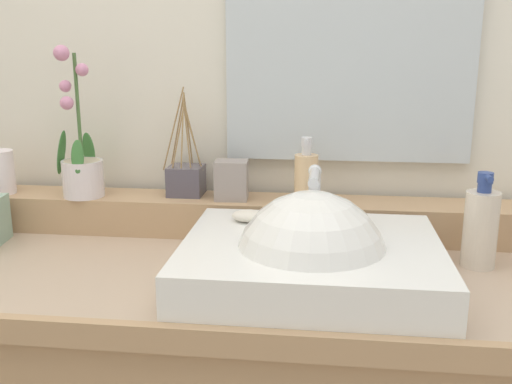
{
  "coord_description": "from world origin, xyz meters",
  "views": [
    {
      "loc": [
        0.2,
        -1.07,
        1.3
      ],
      "look_at": [
        0.07,
        -0.02,
        1.04
      ],
      "focal_mm": 41.2,
      "sensor_mm": 36.0,
      "label": 1
    }
  ],
  "objects_px": {
    "trinket_box": "(231,180)",
    "lotion_bottle": "(481,227)",
    "sink_basin": "(311,265)",
    "soap_bar": "(249,216)",
    "soap_dispenser": "(306,177)",
    "reed_diffuser": "(186,179)",
    "potted_plant": "(81,164)"
  },
  "relations": [
    {
      "from": "trinket_box",
      "to": "lotion_bottle",
      "type": "distance_m",
      "value": 0.53
    },
    {
      "from": "sink_basin",
      "to": "soap_bar",
      "type": "xyz_separation_m",
      "value": [
        -0.13,
        0.12,
        0.05
      ]
    },
    {
      "from": "soap_bar",
      "to": "soap_dispenser",
      "type": "relative_size",
      "value": 0.48
    },
    {
      "from": "soap_dispenser",
      "to": "reed_diffuser",
      "type": "relative_size",
      "value": 0.59
    },
    {
      "from": "soap_bar",
      "to": "trinket_box",
      "type": "distance_m",
      "value": 0.17
    },
    {
      "from": "soap_bar",
      "to": "potted_plant",
      "type": "distance_m",
      "value": 0.43
    },
    {
      "from": "soap_dispenser",
      "to": "reed_diffuser",
      "type": "bearing_deg",
      "value": 170.98
    },
    {
      "from": "soap_bar",
      "to": "soap_dispenser",
      "type": "bearing_deg",
      "value": 52.36
    },
    {
      "from": "sink_basin",
      "to": "soap_dispenser",
      "type": "height_order",
      "value": "soap_dispenser"
    },
    {
      "from": "trinket_box",
      "to": "reed_diffuser",
      "type": "bearing_deg",
      "value": 161.77
    },
    {
      "from": "potted_plant",
      "to": "trinket_box",
      "type": "relative_size",
      "value": 3.84
    },
    {
      "from": "sink_basin",
      "to": "reed_diffuser",
      "type": "relative_size",
      "value": 1.86
    },
    {
      "from": "potted_plant",
      "to": "lotion_bottle",
      "type": "xyz_separation_m",
      "value": [
        0.85,
        -0.12,
        -0.08
      ]
    },
    {
      "from": "sink_basin",
      "to": "lotion_bottle",
      "type": "distance_m",
      "value": 0.35
    },
    {
      "from": "potted_plant",
      "to": "lotion_bottle",
      "type": "distance_m",
      "value": 0.86
    },
    {
      "from": "reed_diffuser",
      "to": "lotion_bottle",
      "type": "xyz_separation_m",
      "value": [
        0.62,
        -0.17,
        -0.04
      ]
    },
    {
      "from": "soap_bar",
      "to": "trinket_box",
      "type": "height_order",
      "value": "trinket_box"
    },
    {
      "from": "sink_basin",
      "to": "soap_bar",
      "type": "height_order",
      "value": "sink_basin"
    },
    {
      "from": "sink_basin",
      "to": "soap_dispenser",
      "type": "bearing_deg",
      "value": 94.7
    },
    {
      "from": "soap_dispenser",
      "to": "soap_bar",
      "type": "bearing_deg",
      "value": -127.64
    },
    {
      "from": "sink_basin",
      "to": "soap_bar",
      "type": "distance_m",
      "value": 0.18
    },
    {
      "from": "potted_plant",
      "to": "reed_diffuser",
      "type": "xyz_separation_m",
      "value": [
        0.23,
        0.05,
        -0.04
      ]
    },
    {
      "from": "soap_bar",
      "to": "reed_diffuser",
      "type": "distance_m",
      "value": 0.25
    },
    {
      "from": "potted_plant",
      "to": "soap_dispenser",
      "type": "bearing_deg",
      "value": 0.12
    },
    {
      "from": "potted_plant",
      "to": "reed_diffuser",
      "type": "bearing_deg",
      "value": 11.0
    },
    {
      "from": "sink_basin",
      "to": "trinket_box",
      "type": "xyz_separation_m",
      "value": [
        -0.19,
        0.27,
        0.09
      ]
    },
    {
      "from": "lotion_bottle",
      "to": "soap_dispenser",
      "type": "bearing_deg",
      "value": 159.76
    },
    {
      "from": "soap_dispenser",
      "to": "trinket_box",
      "type": "xyz_separation_m",
      "value": [
        -0.17,
        0.01,
        -0.02
      ]
    },
    {
      "from": "soap_bar",
      "to": "sink_basin",
      "type": "bearing_deg",
      "value": -43.01
    },
    {
      "from": "soap_dispenser",
      "to": "lotion_bottle",
      "type": "distance_m",
      "value": 0.37
    },
    {
      "from": "soap_dispenser",
      "to": "lotion_bottle",
      "type": "height_order",
      "value": "soap_dispenser"
    },
    {
      "from": "reed_diffuser",
      "to": "trinket_box",
      "type": "xyz_separation_m",
      "value": [
        0.11,
        -0.03,
        0.01
      ]
    }
  ]
}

